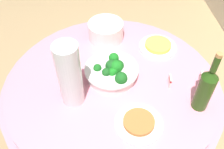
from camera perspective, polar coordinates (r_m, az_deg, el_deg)
name	(u,v)px	position (r m, az deg, el deg)	size (l,w,h in m)	color
ground_plane	(112,148)	(1.96, 0.00, -16.05)	(6.00, 6.00, 0.00)	tan
buffet_table	(112,120)	(1.63, 0.00, -10.02)	(1.16, 1.16, 0.74)	maroon
broccoli_bowl	(112,71)	(1.33, 0.10, 0.74)	(0.28, 0.28, 0.11)	white
plate_stack	(106,31)	(1.57, -1.39, 9.66)	(0.21, 0.21, 0.11)	white
wine_bottle	(206,88)	(1.21, 20.11, -2.89)	(0.07, 0.07, 0.34)	#254914
decorative_fruit_vase	(70,77)	(1.16, -9.35, -0.49)	(0.11, 0.11, 0.34)	silver
serving_tongs	(68,54)	(1.51, -9.67, 4.60)	(0.17, 0.06, 0.01)	silver
food_plate_fried_egg	(158,46)	(1.54, 10.17, 6.29)	(0.22, 0.22, 0.03)	white
food_plate_peanuts	(139,123)	(1.18, 5.97, -10.67)	(0.22, 0.22, 0.03)	white
label_placard_front	(201,77)	(1.39, 19.19, -0.53)	(0.05, 0.03, 0.05)	white
label_placard_mid	(170,81)	(1.33, 12.77, -1.33)	(0.05, 0.01, 0.05)	white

